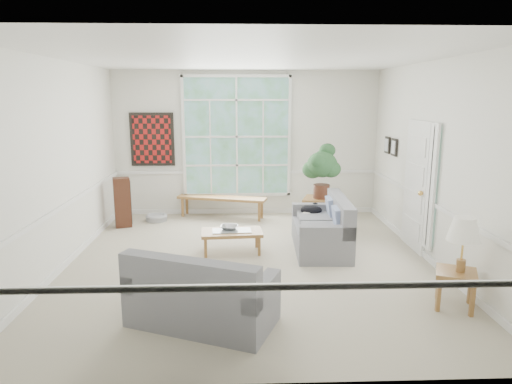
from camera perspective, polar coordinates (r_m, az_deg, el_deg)
floor at (r=7.02m, az=-0.76°, el=-8.80°), size 5.50×6.00×0.01m
ceiling at (r=6.59m, az=-0.84°, el=16.45°), size 5.50×6.00×0.02m
wall_back at (r=9.62m, az=-1.21°, el=6.06°), size 5.50×0.02×3.00m
wall_front at (r=3.70m, az=0.27°, el=-3.39°), size 5.50×0.02×3.00m
wall_left at (r=7.13m, az=-23.51°, el=3.04°), size 0.02×6.00×3.00m
wall_right at (r=7.25m, az=21.54°, el=3.32°), size 0.02×6.00×3.00m
window_back at (r=9.56m, az=-2.42°, el=6.92°), size 2.30×0.08×2.40m
entry_door at (r=7.85m, az=19.30°, el=0.74°), size 0.08×0.90×2.10m
door_sidelight at (r=7.26m, az=21.13°, el=0.55°), size 0.08×0.26×1.90m
wall_art at (r=9.73m, az=-12.85°, el=6.43°), size 0.90×0.06×1.10m
wall_frame_near at (r=8.84m, az=16.84°, el=5.37°), size 0.04×0.26×0.32m
wall_frame_far at (r=9.22m, az=16.05°, el=5.66°), size 0.04×0.26×0.32m
loveseat_right at (r=7.53m, az=8.09°, el=-3.96°), size 0.90×1.64×0.87m
loveseat_front at (r=5.15m, az=-6.73°, el=-11.70°), size 1.75×1.34×0.84m
coffee_table at (r=7.39m, az=-3.04°, el=-6.22°), size 1.00×0.59×0.36m
pewter_bowl at (r=7.41m, az=-3.38°, el=-4.40°), size 0.40×0.40×0.08m
window_bench at (r=9.50m, az=-4.28°, el=-1.91°), size 1.88×0.84×0.43m
end_table at (r=8.85m, az=7.88°, el=-2.54°), size 0.72×0.72×0.57m
houseplant at (r=8.67m, az=8.25°, el=2.64°), size 0.81×0.81×1.05m
side_table at (r=6.02m, az=23.61°, el=-11.09°), size 0.59×0.59×0.46m
table_lamp at (r=5.83m, az=24.43°, el=-6.04°), size 0.50×0.50×0.66m
pet_bed at (r=9.47m, az=-12.32°, el=-3.15°), size 0.57×0.57×0.13m
floor_speaker at (r=9.11m, az=-16.36°, el=-1.26°), size 0.36×0.32×0.96m
cat at (r=8.04m, az=6.92°, el=-2.19°), size 0.44×0.36×0.18m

